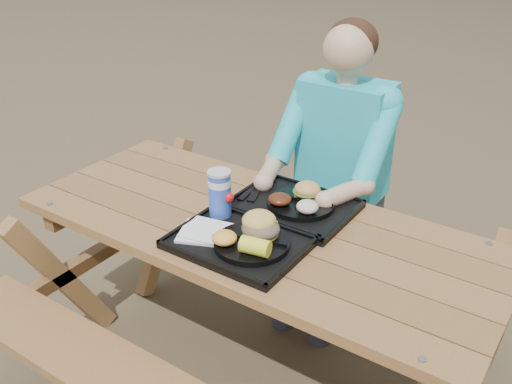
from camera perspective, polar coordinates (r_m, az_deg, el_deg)
The scene contains 18 objects.
ground at distance 2.57m, azimuth 0.00°, elevation -17.66°, with size 60.00×60.00×0.00m, color #999999.
picnic_table at distance 2.32m, azimuth 0.00°, elevation -11.13°, with size 1.80×1.49×0.75m, color #999999, non-canonical shape.
tray_near at distance 1.98m, azimuth -1.66°, elevation -5.08°, with size 0.45×0.35×0.02m, color black.
tray_far at distance 2.20m, azimuth 3.71°, elevation -1.51°, with size 0.45×0.35×0.02m, color black.
plate_near at distance 1.93m, azimuth -0.42°, elevation -5.14°, with size 0.26×0.26×0.02m, color black.
plate_far at distance 2.18m, azimuth 4.54°, elevation -1.15°, with size 0.26×0.26×0.02m, color black.
napkin_stack at distance 2.01m, azimuth -5.42°, elevation -3.95°, with size 0.15×0.15×0.02m, color white.
soda_cup at distance 2.09m, azimuth -3.64°, elevation -0.25°, with size 0.08×0.08×0.17m, color #1739AF.
condiment_bbq at distance 2.05m, azimuth 0.27°, elevation -2.87°, with size 0.05×0.05×0.03m, color #320507.
condiment_mustard at distance 2.02m, azimuth 1.50°, elevation -3.44°, with size 0.06×0.06×0.03m, color gold.
sandwich at distance 1.93m, azimuth 0.48°, elevation -2.70°, with size 0.12×0.12×0.13m, color #E1B54F, non-canonical shape.
mac_cheese at distance 1.91m, azimuth -3.19°, elevation -4.59°, with size 0.09×0.09×0.04m, color #FFBA43.
corn_cob at distance 1.85m, azimuth -0.08°, elevation -5.47°, with size 0.10×0.10×0.06m, color #F8FF35, non-canonical shape.
cutlery_far at distance 2.28m, azimuth 0.05°, elevation 0.08°, with size 0.03×0.18×0.01m, color black.
burger at distance 2.19m, azimuth 5.16°, elevation 0.61°, with size 0.10×0.10×0.09m, color #DE964E, non-canonical shape.
baked_beans at distance 2.14m, azimuth 2.40°, elevation -0.72°, with size 0.09×0.09×0.04m, color #532210.
potato_salad at distance 2.09m, azimuth 5.16°, elevation -1.48°, with size 0.08×0.08×0.05m, color beige.
diner at distance 2.64m, azimuth 8.31°, elevation 0.55°, with size 0.48×0.84×1.28m, color teal, non-canonical shape.
Camera 1 is at (1.02, -1.50, 1.82)m, focal length 40.00 mm.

